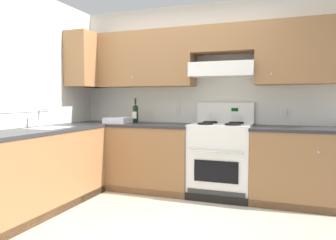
# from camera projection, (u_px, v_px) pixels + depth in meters

# --- Properties ---
(ground_plane) EXTENTS (7.04, 7.04, 0.00)m
(ground_plane) POSITION_uv_depth(u_px,v_px,m) (139.00, 226.00, 3.18)
(ground_plane) COLOR beige
(wall_back) EXTENTS (4.68, 0.57, 2.55)m
(wall_back) POSITION_uv_depth(u_px,v_px,m) (214.00, 82.00, 4.38)
(wall_back) COLOR silver
(wall_back) RESTS_ON ground_plane
(wall_left) EXTENTS (0.47, 4.00, 2.55)m
(wall_left) POSITION_uv_depth(u_px,v_px,m) (25.00, 91.00, 3.86)
(wall_left) COLOR silver
(wall_left) RESTS_ON ground_plane
(counter_back_run) EXTENTS (3.60, 0.65, 0.91)m
(counter_back_run) POSITION_uv_depth(u_px,v_px,m) (192.00, 160.00, 4.25)
(counter_back_run) COLOR olive
(counter_back_run) RESTS_ON ground_plane
(counter_left_run) EXTENTS (0.63, 1.91, 1.13)m
(counter_left_run) POSITION_uv_depth(u_px,v_px,m) (37.00, 170.00, 3.58)
(counter_left_run) COLOR olive
(counter_left_run) RESTS_ON ground_plane
(stove) EXTENTS (0.76, 0.62, 1.20)m
(stove) POSITION_uv_depth(u_px,v_px,m) (221.00, 159.00, 4.13)
(stove) COLOR white
(stove) RESTS_ON ground_plane
(wine_bottle) EXTENTS (0.08, 0.08, 0.35)m
(wine_bottle) POSITION_uv_depth(u_px,v_px,m) (136.00, 113.00, 4.63)
(wine_bottle) COLOR black
(wine_bottle) RESTS_ON counter_back_run
(bowl) EXTENTS (0.33, 0.28, 0.08)m
(bowl) POSITION_uv_depth(u_px,v_px,m) (118.00, 121.00, 4.52)
(bowl) COLOR silver
(bowl) RESTS_ON counter_back_run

